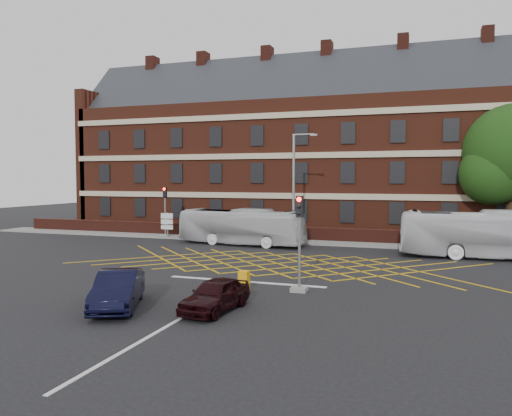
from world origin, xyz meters
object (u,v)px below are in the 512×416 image
(car_navy, at_px, (118,290))
(utility_cabinet, at_px, (244,281))
(bus_right, at_px, (490,234))
(car_maroon, at_px, (215,295))
(traffic_light_far, at_px, (165,216))
(street_lamp, at_px, (294,208))
(bus_left, at_px, (241,227))
(direction_signs, at_px, (167,222))
(deciduous_tree, at_px, (512,159))
(traffic_light_near, at_px, (299,252))

(car_navy, height_order, utility_cabinet, car_navy)
(bus_right, distance_m, utility_cabinet, 17.69)
(bus_right, bearing_deg, car_maroon, 142.41)
(traffic_light_far, relative_size, street_lamp, 0.52)
(bus_left, height_order, street_lamp, street_lamp)
(bus_right, bearing_deg, direction_signs, 79.96)
(car_maroon, bearing_deg, car_navy, -161.42)
(direction_signs, distance_m, utility_cabinet, 20.57)
(bus_right, xyz_separation_m, traffic_light_far, (-25.00, 3.66, 0.24))
(deciduous_tree, relative_size, utility_cabinet, 11.69)
(car_maroon, distance_m, street_lamp, 18.83)
(traffic_light_far, xyz_separation_m, street_lamp, (11.93, -1.97, 1.04))
(traffic_light_far, bearing_deg, car_maroon, -56.43)
(street_lamp, bearing_deg, traffic_light_near, -74.62)
(car_navy, relative_size, traffic_light_far, 1.02)
(car_navy, xyz_separation_m, utility_cabinet, (3.62, 4.35, -0.27))
(bus_left, xyz_separation_m, traffic_light_far, (-7.96, 2.65, 0.39))
(bus_right, xyz_separation_m, car_navy, (-15.10, -17.76, -0.80))
(car_maroon, relative_size, traffic_light_far, 0.86)
(bus_left, distance_m, deciduous_tree, 21.01)
(car_maroon, xyz_separation_m, traffic_light_near, (2.23, 4.21, 1.14))
(traffic_light_near, bearing_deg, car_maroon, -117.96)
(car_navy, xyz_separation_m, street_lamp, (2.03, 19.45, 2.08))
(traffic_light_far, relative_size, utility_cabinet, 4.71)
(street_lamp, bearing_deg, utility_cabinet, -83.98)
(street_lamp, bearing_deg, traffic_light_far, 170.64)
(bus_left, height_order, car_maroon, bus_left)
(bus_right, bearing_deg, traffic_light_near, 140.63)
(bus_left, bearing_deg, deciduous_tree, -64.00)
(bus_right, xyz_separation_m, deciduous_tree, (2.22, 7.66, 4.98))
(traffic_light_far, relative_size, direction_signs, 1.94)
(bus_left, distance_m, bus_right, 17.07)
(traffic_light_far, bearing_deg, bus_left, -18.42)
(street_lamp, xyz_separation_m, direction_signs, (-11.20, 0.97, -1.42))
(bus_left, height_order, traffic_light_near, traffic_light_near)
(traffic_light_far, bearing_deg, direction_signs, -53.79)
(deciduous_tree, distance_m, traffic_light_near, 23.79)
(traffic_light_near, bearing_deg, bus_right, 54.41)
(car_navy, height_order, traffic_light_far, traffic_light_far)
(traffic_light_far, xyz_separation_m, utility_cabinet, (13.52, -17.07, -1.31))
(bus_right, relative_size, car_maroon, 2.98)
(traffic_light_far, xyz_separation_m, direction_signs, (0.73, -0.99, -0.39))
(utility_cabinet, bearing_deg, car_navy, -129.83)
(car_navy, height_order, traffic_light_near, traffic_light_near)
(bus_right, relative_size, traffic_light_near, 2.56)
(traffic_light_far, distance_m, street_lamp, 12.14)
(utility_cabinet, bearing_deg, traffic_light_near, 16.28)
(traffic_light_near, height_order, traffic_light_far, same)
(car_maroon, bearing_deg, bus_right, 62.32)
(car_navy, distance_m, traffic_light_near, 7.90)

